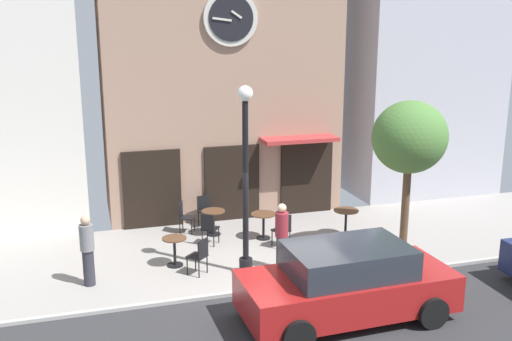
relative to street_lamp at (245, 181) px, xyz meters
name	(u,v)px	position (x,y,z in m)	size (l,w,h in m)	color
ground_plane	(295,291)	(0.80, -1.25, -2.30)	(25.20, 10.52, 0.13)	gray
clock_building	(219,9)	(0.69, 5.42, 3.99)	(7.22, 4.21, 12.12)	#9E7A66
neighbor_building_right	(413,23)	(7.94, 6.23, 3.57)	(5.09, 4.44, 11.70)	#B2B2BC
street_lamp	(245,181)	(0.00, 0.00, 0.00)	(0.36, 0.36, 4.49)	black
street_tree	(410,138)	(4.14, -0.18, 0.82)	(1.89, 1.71, 4.03)	brown
cafe_table_center_left	(175,248)	(-1.57, 0.90, -1.80)	(0.60, 0.60, 0.73)	black
cafe_table_near_curb	(213,218)	(-0.17, 2.79, -1.79)	(0.66, 0.66, 0.72)	black
cafe_table_center_right	(263,221)	(1.10, 2.09, -1.77)	(0.70, 0.70, 0.73)	black
cafe_table_rightmost	(346,218)	(3.38, 1.63, -1.74)	(0.70, 0.70, 0.76)	black
cafe_chair_mid_row	(209,227)	(-0.46, 2.02, -1.75)	(0.56, 0.56, 0.90)	black
cafe_chair_facing_wall	(205,208)	(-0.25, 3.63, -1.75)	(0.46, 0.46, 0.90)	black
cafe_chair_near_lamp	(283,228)	(1.40, 1.32, -1.75)	(0.51, 0.51, 0.90)	black
cafe_chair_facing_street	(184,215)	(-0.93, 3.21, -1.75)	(0.53, 0.53, 0.90)	black
cafe_chair_outer	(200,254)	(-1.08, 0.20, -1.75)	(0.57, 0.57, 0.90)	black
pedestrian_grey	(87,250)	(-3.62, 0.36, -1.42)	(0.43, 0.43, 1.67)	#2D2D38
pedestrian_maroon	(282,236)	(0.89, -0.05, -1.42)	(0.42, 0.42, 1.67)	#2D2D38
parked_car_red	(347,283)	(1.35, -2.73, -1.52)	(4.35, 2.11, 1.55)	maroon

